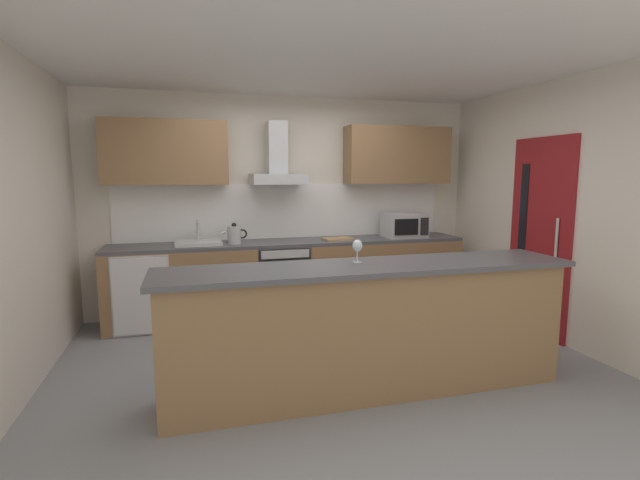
# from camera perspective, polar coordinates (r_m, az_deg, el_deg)

# --- Properties ---
(ground) EXTENTS (5.72, 4.51, 0.02)m
(ground) POSITION_cam_1_polar(r_m,az_deg,el_deg) (4.37, 0.89, -14.64)
(ground) COLOR gray
(ceiling) EXTENTS (5.72, 4.51, 0.02)m
(ceiling) POSITION_cam_1_polar(r_m,az_deg,el_deg) (4.14, 0.98, 21.13)
(ceiling) COLOR white
(wall_back) EXTENTS (5.72, 0.12, 2.60)m
(wall_back) POSITION_cam_1_polar(r_m,az_deg,el_deg) (5.80, -4.19, 4.32)
(wall_back) COLOR silver
(wall_back) RESTS_ON ground
(wall_left) EXTENTS (0.12, 4.51, 2.60)m
(wall_left) POSITION_cam_1_polar(r_m,az_deg,el_deg) (4.08, -33.69, 1.45)
(wall_left) COLOR silver
(wall_left) RESTS_ON ground
(wall_right) EXTENTS (0.12, 4.51, 2.60)m
(wall_right) POSITION_cam_1_polar(r_m,az_deg,el_deg) (5.27, 27.08, 3.10)
(wall_right) COLOR silver
(wall_right) RESTS_ON ground
(backsplash_tile) EXTENTS (4.01, 0.02, 0.66)m
(backsplash_tile) POSITION_cam_1_polar(r_m,az_deg,el_deg) (5.74, -4.04, 3.58)
(backsplash_tile) COLOR white
(counter_back) EXTENTS (4.15, 0.60, 0.90)m
(counter_back) POSITION_cam_1_polar(r_m,az_deg,el_deg) (5.56, -3.32, -4.70)
(counter_back) COLOR olive
(counter_back) RESTS_ON ground
(counter_island) EXTENTS (3.18, 0.64, 1.00)m
(counter_island) POSITION_cam_1_polar(r_m,az_deg,el_deg) (3.64, 5.98, -10.68)
(counter_island) COLOR olive
(counter_island) RESTS_ON ground
(upper_cabinets) EXTENTS (4.10, 0.32, 0.70)m
(upper_cabinets) POSITION_cam_1_polar(r_m,az_deg,el_deg) (5.57, -3.78, 10.45)
(upper_cabinets) COLOR olive
(side_door) EXTENTS (0.08, 0.85, 2.05)m
(side_door) POSITION_cam_1_polar(r_m,az_deg,el_deg) (5.35, 25.28, 0.33)
(side_door) COLOR maroon
(side_door) RESTS_ON ground
(oven) EXTENTS (0.60, 0.62, 0.80)m
(oven) POSITION_cam_1_polar(r_m,az_deg,el_deg) (5.50, -4.81, -4.74)
(oven) COLOR slate
(oven) RESTS_ON ground
(refrigerator) EXTENTS (0.58, 0.60, 0.85)m
(refrigerator) POSITION_cam_1_polar(r_m,az_deg,el_deg) (5.44, -20.82, -5.77)
(refrigerator) COLOR white
(refrigerator) RESTS_ON ground
(microwave) EXTENTS (0.50, 0.38, 0.30)m
(microwave) POSITION_cam_1_polar(r_m,az_deg,el_deg) (5.86, 10.27, 1.80)
(microwave) COLOR #B7BABC
(microwave) RESTS_ON counter_back
(sink) EXTENTS (0.50, 0.40, 0.26)m
(sink) POSITION_cam_1_polar(r_m,az_deg,el_deg) (5.34, -14.65, -0.26)
(sink) COLOR silver
(sink) RESTS_ON counter_back
(kettle) EXTENTS (0.29, 0.15, 0.24)m
(kettle) POSITION_cam_1_polar(r_m,az_deg,el_deg) (5.30, -10.44, 0.66)
(kettle) COLOR #B7BABC
(kettle) RESTS_ON counter_back
(range_hood) EXTENTS (0.62, 0.45, 0.72)m
(range_hood) POSITION_cam_1_polar(r_m,az_deg,el_deg) (5.49, -5.23, 9.19)
(range_hood) COLOR #B7BABC
(wine_glass) EXTENTS (0.08, 0.08, 0.18)m
(wine_glass) POSITION_cam_1_polar(r_m,az_deg,el_deg) (3.56, 4.59, -0.82)
(wine_glass) COLOR silver
(wine_glass) RESTS_ON counter_island
(chopping_board) EXTENTS (0.37, 0.26, 0.02)m
(chopping_board) POSITION_cam_1_polar(r_m,az_deg,el_deg) (5.56, 2.15, 0.15)
(chopping_board) COLOR tan
(chopping_board) RESTS_ON counter_back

